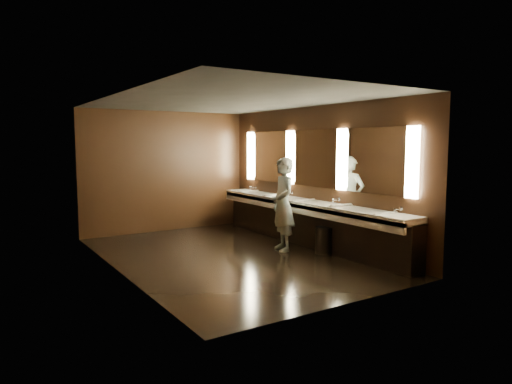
% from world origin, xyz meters
% --- Properties ---
extents(floor, '(6.00, 6.00, 0.00)m').
position_xyz_m(floor, '(0.00, 0.00, 0.00)').
color(floor, black).
rests_on(floor, ground).
extents(ceiling, '(4.00, 6.00, 0.02)m').
position_xyz_m(ceiling, '(0.00, 0.00, 2.80)').
color(ceiling, '#2D2D2B').
rests_on(ceiling, wall_back).
extents(wall_back, '(4.00, 0.02, 2.80)m').
position_xyz_m(wall_back, '(0.00, 3.00, 1.40)').
color(wall_back, black).
rests_on(wall_back, floor).
extents(wall_front, '(4.00, 0.02, 2.80)m').
position_xyz_m(wall_front, '(0.00, -3.00, 1.40)').
color(wall_front, black).
rests_on(wall_front, floor).
extents(wall_left, '(0.02, 6.00, 2.80)m').
position_xyz_m(wall_left, '(-2.00, 0.00, 1.40)').
color(wall_left, black).
rests_on(wall_left, floor).
extents(wall_right, '(0.02, 6.00, 2.80)m').
position_xyz_m(wall_right, '(2.00, 0.00, 1.40)').
color(wall_right, black).
rests_on(wall_right, floor).
extents(sink_counter, '(0.55, 5.40, 1.01)m').
position_xyz_m(sink_counter, '(1.79, 0.00, 0.50)').
color(sink_counter, black).
rests_on(sink_counter, floor).
extents(mirror_band, '(0.06, 5.03, 1.15)m').
position_xyz_m(mirror_band, '(1.98, -0.00, 1.75)').
color(mirror_band, '#FDF0BF').
rests_on(mirror_band, wall_right).
extents(person, '(0.59, 0.74, 1.78)m').
position_xyz_m(person, '(1.09, -0.15, 0.89)').
color(person, '#83B7C4').
rests_on(person, floor).
extents(trash_bin, '(0.42, 0.42, 0.50)m').
position_xyz_m(trash_bin, '(1.58, -0.78, 0.25)').
color(trash_bin, black).
rests_on(trash_bin, floor).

